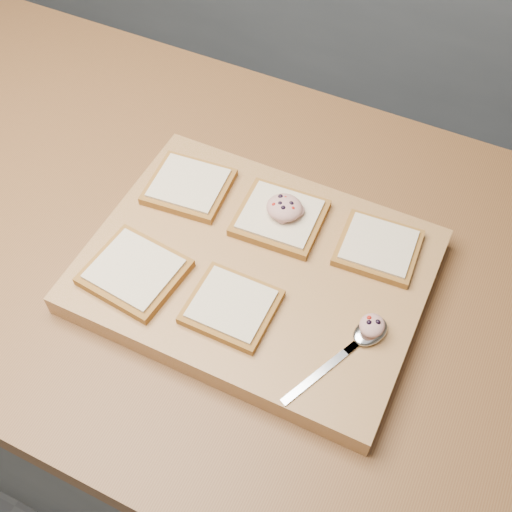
{
  "coord_description": "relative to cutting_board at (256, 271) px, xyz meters",
  "views": [
    {
      "loc": [
        0.19,
        -0.52,
        1.7
      ],
      "look_at": [
        -0.04,
        -0.04,
        0.96
      ],
      "focal_mm": 45.0,
      "sensor_mm": 36.0,
      "label": 1
    }
  ],
  "objects": [
    {
      "name": "bread_near_center",
      "position": [
        0.0,
        -0.08,
        0.03
      ],
      "size": [
        0.12,
        0.11,
        0.02
      ],
      "color": "brown",
      "rests_on": "cutting_board"
    },
    {
      "name": "cutting_board",
      "position": [
        0.0,
        0.0,
        0.0
      ],
      "size": [
        0.48,
        0.37,
        0.04
      ],
      "primitive_type": "cube",
      "color": "#A87448",
      "rests_on": "island_counter"
    },
    {
      "name": "bread_far_left",
      "position": [
        -0.16,
        0.08,
        0.03
      ],
      "size": [
        0.13,
        0.12,
        0.02
      ],
      "color": "brown",
      "rests_on": "cutting_board"
    },
    {
      "name": "spoon",
      "position": [
        0.18,
        -0.05,
        0.02
      ],
      "size": [
        0.1,
        0.18,
        0.01
      ],
      "color": "silver",
      "rests_on": "cutting_board"
    },
    {
      "name": "island_counter",
      "position": [
        0.04,
        0.04,
        -0.47
      ],
      "size": [
        2.0,
        0.8,
        0.9
      ],
      "color": "slate",
      "rests_on": "ground"
    },
    {
      "name": "back_counter",
      "position": [
        0.04,
        1.47,
        -0.45
      ],
      "size": [
        3.6,
        0.62,
        0.94
      ],
      "color": "slate",
      "rests_on": "ground"
    },
    {
      "name": "tuna_salad_dollop",
      "position": [
        0.0,
        0.09,
        0.05
      ],
      "size": [
        0.05,
        0.05,
        0.03
      ],
      "color": "tan",
      "rests_on": "bread_far_center"
    },
    {
      "name": "bread_near_left",
      "position": [
        -0.15,
        -0.09,
        0.03
      ],
      "size": [
        0.14,
        0.13,
        0.02
      ],
      "color": "brown",
      "rests_on": "cutting_board"
    },
    {
      "name": "bread_far_right",
      "position": [
        0.15,
        0.1,
        0.03
      ],
      "size": [
        0.12,
        0.11,
        0.02
      ],
      "color": "brown",
      "rests_on": "cutting_board"
    },
    {
      "name": "spoon_salad",
      "position": [
        0.19,
        -0.04,
        0.04
      ],
      "size": [
        0.03,
        0.04,
        0.02
      ],
      "color": "tan",
      "rests_on": "spoon"
    },
    {
      "name": "ground",
      "position": [
        0.04,
        0.04,
        -0.92
      ],
      "size": [
        4.0,
        4.0,
        0.0
      ],
      "primitive_type": "plane",
      "color": "#515459",
      "rests_on": "ground"
    },
    {
      "name": "bread_far_center",
      "position": [
        -0.0,
        0.09,
        0.03
      ],
      "size": [
        0.13,
        0.12,
        0.02
      ],
      "color": "brown",
      "rests_on": "cutting_board"
    }
  ]
}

